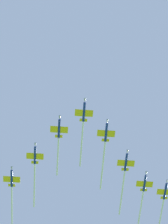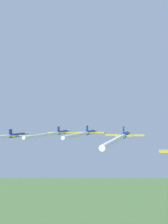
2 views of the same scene
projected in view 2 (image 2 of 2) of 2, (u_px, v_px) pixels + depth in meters
name	position (u px, v px, depth m)	size (l,w,h in m)	color
jet_lead	(55.00, 133.00, 98.05)	(40.28, 9.74, 2.75)	navy
jet_port_inner	(3.00, 137.00, 89.13)	(43.42, 9.74, 2.75)	navy
jet_starboard_inner	(86.00, 133.00, 86.12)	(36.71, 9.74, 2.75)	navy
jet_starboard_outer	(122.00, 137.00, 64.42)	(42.20, 9.74, 2.75)	navy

